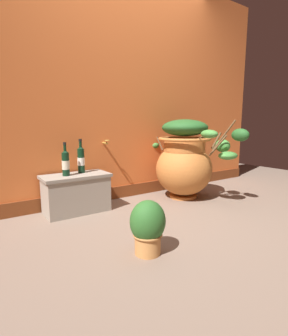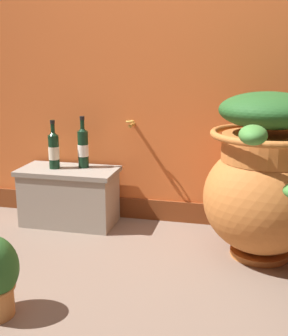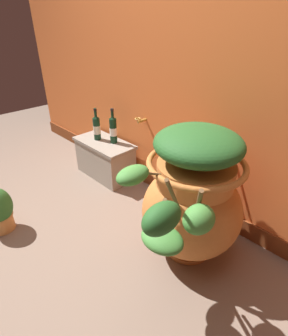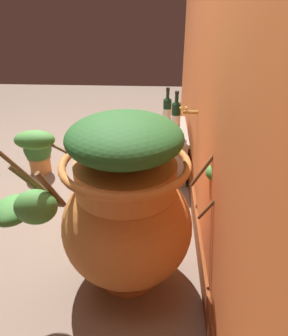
{
  "view_description": "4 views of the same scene",
  "coord_description": "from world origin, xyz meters",
  "px_view_note": "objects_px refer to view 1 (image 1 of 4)",
  "views": [
    {
      "loc": [
        -1.5,
        -1.51,
        0.86
      ],
      "look_at": [
        0.03,
        0.73,
        0.4
      ],
      "focal_mm": 27.62,
      "sensor_mm": 36.0,
      "label": 1
    },
    {
      "loc": [
        0.46,
        -1.68,
        1.11
      ],
      "look_at": [
        -0.14,
        0.89,
        0.42
      ],
      "focal_mm": 46.87,
      "sensor_mm": 36.0,
      "label": 2
    },
    {
      "loc": [
        1.35,
        -0.51,
        1.46
      ],
      "look_at": [
        -0.05,
        0.87,
        0.34
      ],
      "focal_mm": 28.41,
      "sensor_mm": 36.0,
      "label": 3
    },
    {
      "loc": [
        1.89,
        0.85,
        1.39
      ],
      "look_at": [
        -0.08,
        0.74,
        0.32
      ],
      "focal_mm": 35.0,
      "sensor_mm": 36.0,
      "label": 4
    }
  ],
  "objects_px": {
    "wine_bottle_middle": "(81,159)",
    "potted_shrub": "(148,226)",
    "wine_bottle_left": "(66,162)",
    "terracotta_urn": "(184,160)"
  },
  "relations": [
    {
      "from": "wine_bottle_middle",
      "to": "potted_shrub",
      "type": "bearing_deg",
      "value": -89.52
    },
    {
      "from": "wine_bottle_left",
      "to": "potted_shrub",
      "type": "xyz_separation_m",
      "value": [
        0.19,
        -1.08,
        -0.32
      ]
    },
    {
      "from": "terracotta_urn",
      "to": "potted_shrub",
      "type": "height_order",
      "value": "terracotta_urn"
    },
    {
      "from": "wine_bottle_left",
      "to": "terracotta_urn",
      "type": "bearing_deg",
      "value": -8.89
    },
    {
      "from": "wine_bottle_left",
      "to": "wine_bottle_middle",
      "type": "xyz_separation_m",
      "value": [
        0.18,
        0.07,
        0.01
      ]
    },
    {
      "from": "wine_bottle_middle",
      "to": "potted_shrub",
      "type": "relative_size",
      "value": 0.92
    },
    {
      "from": "wine_bottle_middle",
      "to": "potted_shrub",
      "type": "distance_m",
      "value": 1.2
    },
    {
      "from": "potted_shrub",
      "to": "wine_bottle_middle",
      "type": "bearing_deg",
      "value": 90.48
    },
    {
      "from": "wine_bottle_middle",
      "to": "potted_shrub",
      "type": "height_order",
      "value": "wine_bottle_middle"
    },
    {
      "from": "wine_bottle_left",
      "to": "wine_bottle_middle",
      "type": "bearing_deg",
      "value": 20.45
    }
  ]
}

